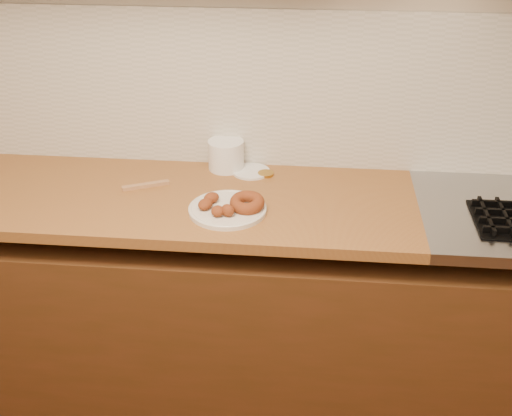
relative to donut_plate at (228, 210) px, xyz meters
name	(u,v)px	position (x,y,z in m)	size (l,w,h in m)	color
wall_back	(283,50)	(0.16, 0.41, 0.44)	(4.00, 0.02, 2.70)	tan
base_cabinet	(274,314)	(0.16, 0.10, -0.52)	(3.60, 0.60, 0.77)	#522B16
butcher_block	(98,196)	(-0.49, 0.10, -0.03)	(2.30, 0.62, 0.04)	olive
backsplash	(282,91)	(0.16, 0.40, 0.29)	(3.60, 0.02, 0.60)	beige
donut_plate	(228,210)	(0.00, 0.00, 0.00)	(0.27, 0.27, 0.02)	silver
ring_donut	(247,202)	(0.07, 0.00, 0.03)	(0.12, 0.12, 0.04)	brown
fried_dough_chunks	(215,205)	(-0.04, -0.02, 0.03)	(0.14, 0.15, 0.04)	brown
plastic_tub	(226,155)	(-0.05, 0.34, 0.05)	(0.14, 0.14, 0.11)	white
tub_lid	(251,171)	(0.05, 0.32, 0.00)	(0.15, 0.15, 0.01)	white
brass_jar_lid	(266,174)	(0.11, 0.30, 0.00)	(0.06, 0.06, 0.01)	#A97F2F
wooden_utensil	(146,185)	(-0.33, 0.16, 0.00)	(0.17, 0.02, 0.01)	#A37249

